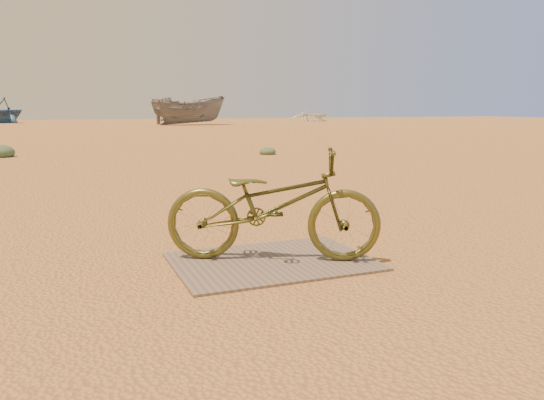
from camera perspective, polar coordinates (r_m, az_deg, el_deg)
name	(u,v)px	position (r m, az deg, el deg)	size (l,w,h in m)	color
ground	(252,278)	(4.19, -2.15, -8.33)	(120.00, 120.00, 0.00)	#B9783B
plywood_board	(272,261)	(4.57, 0.00, -6.63)	(1.66, 1.18, 0.02)	#6F5B4C
bicycle	(273,205)	(4.49, 0.13, -0.51)	(0.63, 1.82, 0.96)	#4F4E1F
boat_far_left	(2,110)	(51.43, -27.01, 8.62)	(3.62, 4.19, 2.21)	#325375
boat_mid_right	(189,110)	(41.49, -8.95, 9.49)	(2.13, 5.66, 2.19)	slate
boat_far_right	(313,115)	(54.11, 4.47, 9.05)	(3.67, 5.14, 1.06)	white
kale_b	(268,154)	(15.10, -0.48, 4.93)	(0.48, 0.48, 0.26)	#506644
kale_c	(0,157)	(16.08, -27.24, 4.14)	(0.78, 0.78, 0.43)	#506644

